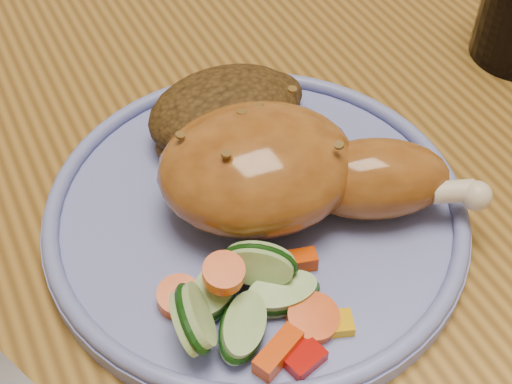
{
  "coord_description": "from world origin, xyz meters",
  "views": [
    {
      "loc": [
        -0.23,
        -0.32,
        1.09
      ],
      "look_at": [
        -0.11,
        -0.07,
        0.78
      ],
      "focal_mm": 50.0,
      "sensor_mm": 36.0,
      "label": 1
    }
  ],
  "objects": [
    {
      "name": "plate",
      "position": [
        -0.11,
        -0.07,
        0.76
      ],
      "size": [
        0.26,
        0.26,
        0.01
      ],
      "primitive_type": "cylinder",
      "color": "#6975BD",
      "rests_on": "dining_table"
    },
    {
      "name": "vegetable_pile",
      "position": [
        -0.14,
        -0.13,
        0.77
      ],
      "size": [
        0.1,
        0.09,
        0.04
      ],
      "color": "#A50A05",
      "rests_on": "plate"
    },
    {
      "name": "chicken_leg",
      "position": [
        -0.09,
        -0.07,
        0.79
      ],
      "size": [
        0.18,
        0.14,
        0.06
      ],
      "color": "#97581F",
      "rests_on": "plate"
    },
    {
      "name": "rice_pilaf",
      "position": [
        -0.09,
        0.0,
        0.78
      ],
      "size": [
        0.11,
        0.08,
        0.05
      ],
      "color": "#432D10",
      "rests_on": "plate"
    },
    {
      "name": "dining_table",
      "position": [
        0.0,
        0.0,
        0.67
      ],
      "size": [
        0.9,
        1.4,
        0.75
      ],
      "color": "olive",
      "rests_on": "ground"
    },
    {
      "name": "plate_rim",
      "position": [
        -0.11,
        -0.07,
        0.77
      ],
      "size": [
        0.25,
        0.25,
        0.01
      ],
      "primitive_type": "torus",
      "color": "#6975BD",
      "rests_on": "plate"
    }
  ]
}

